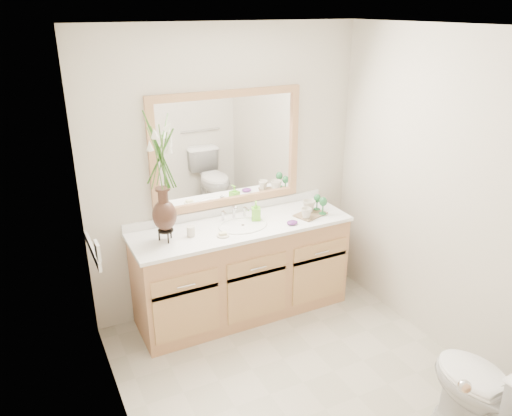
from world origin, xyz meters
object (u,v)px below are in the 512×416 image
soap_bottle (256,212)px  tray (310,214)px  flower_vase (161,166)px  toilet (487,393)px  tumbler (191,231)px

soap_bottle → tray: (0.47, -0.12, -0.07)m
flower_vase → soap_bottle: flower_vase is taller
toilet → tray: size_ratio=2.82×
flower_vase → tray: bearing=-3.2°
toilet → flower_vase: 2.58m
soap_bottle → tray: 0.49m
soap_bottle → tray: soap_bottle is taller
flower_vase → tray: size_ratio=3.34×
toilet → tray: (-0.08, 1.86, 0.47)m
tumbler → tray: (1.06, -0.06, -0.03)m
toilet → tumbler: size_ratio=9.11×
tray → tumbler: bearing=158.3°
toilet → tumbler: bearing=-59.2°
flower_vase → tumbler: flower_vase is taller
tray → soap_bottle: bearing=147.2°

